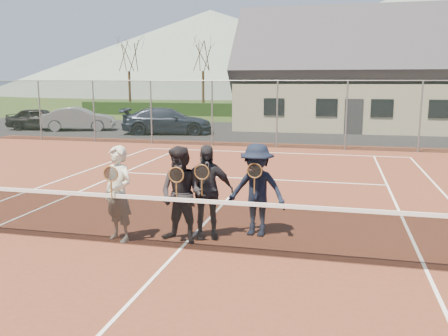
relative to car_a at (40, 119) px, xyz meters
The scene contains 20 objects.
ground 15.38m from the car_a, ahead, with size 220.00×220.00×0.00m, color #2B4017.
court_surface 23.74m from the car_a, 49.98° to the right, with size 30.00×30.00×0.02m, color #562819.
tarmac_carpark 11.43m from the car_a, ahead, with size 40.00×12.00×0.01m, color black.
hedge_row 20.59m from the car_a, 42.19° to the left, with size 40.00×1.20×1.10m, color black.
hill_west 77.89m from the car_a, 97.23° to the left, with size 110.00×110.00×18.00m, color #596B5F.
hill_centre 85.16m from the car_a, 65.35° to the left, with size 120.00×120.00×22.00m, color #57695E.
car_a is the anchor object (origin of this frame).
car_b 2.59m from the car_a, ahead, with size 1.48×4.25×1.40m, color gray.
car_c 8.50m from the car_a, ahead, with size 2.08×5.11×1.48m, color #1B2436.
court_markings 23.74m from the car_a, 49.98° to the right, with size 11.03×23.83×0.01m.
tennis_net 23.73m from the car_a, 49.98° to the right, with size 11.68×0.08×1.10m.
perimeter_fence 15.98m from the car_a, 17.01° to the right, with size 30.07×0.07×3.02m.
clubhouse 20.39m from the car_a, 16.84° to the left, with size 15.60×8.20×7.70m.
tree_a 15.71m from the car_a, 92.86° to the left, with size 3.20×3.20×7.77m.
tree_b 16.89m from the car_a, 67.12° to the left, with size 3.20×3.20×7.77m.
tree_c 23.32m from the car_a, 40.67° to the left, with size 3.20×3.20×7.77m.
player_a 22.78m from the car_a, 52.10° to the right, with size 0.78×0.67×1.80m.
player_b 23.36m from the car_a, 49.55° to the right, with size 1.01×0.87×1.80m.
player_c 23.33m from the car_a, 48.29° to the right, with size 1.14×0.76×1.80m.
player_d 23.69m from the car_a, 46.06° to the right, with size 1.25×0.83×1.80m.
Camera 1 is at (2.64, -7.68, 2.99)m, focal length 38.00 mm.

